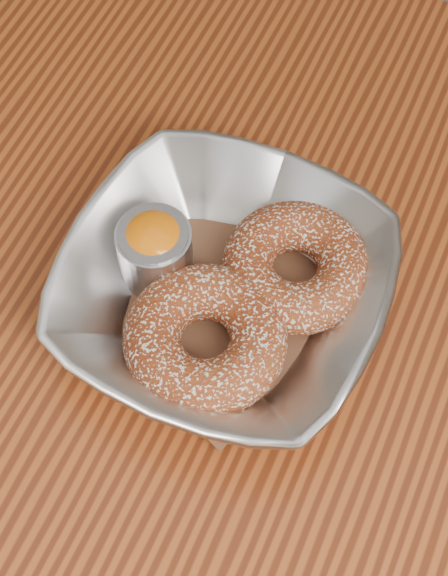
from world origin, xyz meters
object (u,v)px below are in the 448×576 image
at_px(serving_bowl, 224,291).
at_px(donut_front, 205,339).
at_px(donut_back, 295,266).
at_px(ramekin, 155,250).
at_px(table, 288,478).

distance_m(serving_bowl, donut_front, 0.04).
distance_m(donut_back, donut_front, 0.08).
xyz_separation_m(donut_back, ramekin, (-0.09, -0.03, 0.01)).
height_order(table, donut_front, donut_front).
distance_m(table, donut_front, 0.15).
xyz_separation_m(table, donut_front, (-0.07, 0.02, 0.13)).
xyz_separation_m(donut_back, donut_front, (-0.03, -0.07, 0.00)).
relative_size(serving_bowl, donut_back, 2.15).
distance_m(table, ramekin, 0.20).
xyz_separation_m(table, donut_back, (-0.04, 0.10, 0.13)).
relative_size(donut_back, donut_front, 0.94).
height_order(serving_bowl, donut_front, serving_bowl).
height_order(donut_back, ramekin, ramekin).
xyz_separation_m(serving_bowl, ramekin, (-0.05, 0.00, 0.01)).
distance_m(table, donut_back, 0.16).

